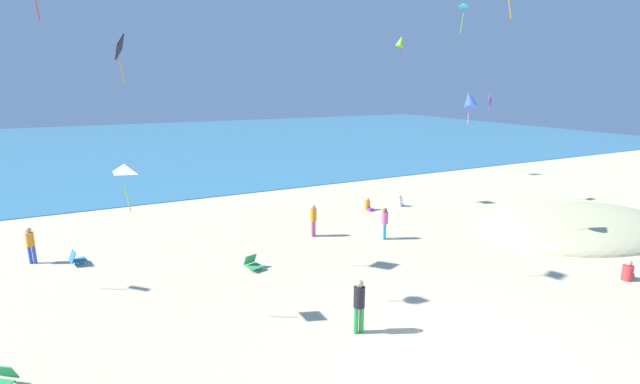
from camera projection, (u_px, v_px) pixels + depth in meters
name	position (u px, v px, depth m)	size (l,w,h in m)	color
ground_plane	(297.00, 244.00, 20.39)	(120.00, 120.00, 0.00)	beige
ocean_water	(162.00, 143.00, 55.34)	(120.00, 60.00, 0.05)	teal
dune_mound	(577.00, 228.00, 22.71)	(10.63, 7.44, 1.77)	#C6BD8D
beach_chair_far_right	(76.00, 258.00, 18.00)	(0.70, 0.66, 0.59)	#2370B2
beach_chair_far_left	(2.00, 379.00, 10.65)	(0.76, 0.78, 0.58)	#2D9956
beach_chair_near_camera	(253.00, 263.00, 17.58)	(0.69, 0.79, 0.55)	#2D9956
person_0	(313.00, 218.00, 21.26)	(0.43, 0.43, 1.53)	#D8599E
person_1	(359.00, 303.00, 12.91)	(0.34, 0.34, 1.64)	green
person_2	(385.00, 221.00, 20.87)	(0.42, 0.42, 1.49)	#19ADB2
person_3	(400.00, 202.00, 26.67)	(0.58, 0.57, 0.67)	white
person_5	(628.00, 272.00, 16.61)	(0.68, 0.47, 0.78)	red
person_6	(368.00, 206.00, 25.85)	(0.39, 0.61, 0.72)	orange
person_7	(30.00, 243.00, 18.00)	(0.39, 0.39, 1.50)	blue
kite_purple	(490.00, 101.00, 26.56)	(0.64, 0.42, 1.36)	purple
kite_lime	(401.00, 41.00, 33.21)	(0.82, 0.66, 1.56)	#99DB33
kite_black	(120.00, 48.00, 15.56)	(0.39, 0.93, 1.62)	black
kite_white	(125.00, 169.00, 12.66)	(0.87, 0.92, 1.41)	white
kite_blue	(469.00, 100.00, 18.59)	(0.77, 0.93, 1.42)	blue
kite_teal	(463.00, 6.00, 21.79)	(0.55, 0.43, 1.40)	#1EADAD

